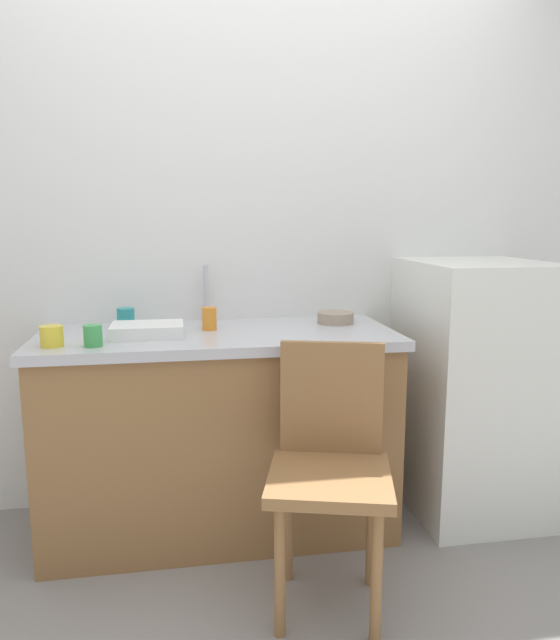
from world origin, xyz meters
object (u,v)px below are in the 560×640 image
terracotta_bowl (335,318)px  cup_yellow (52,336)px  chair (330,463)px  cup_teal (126,318)px  cup_green (93,336)px  cup_orange (209,319)px  dish_tray (147,330)px  refrigerator (473,387)px

terracotta_bowl → cup_yellow: bearing=-165.7°
chair → cup_teal: (-0.71, 0.73, 0.40)m
terracotta_bowl → cup_green: size_ratio=2.04×
chair → cup_orange: bearing=136.5°
cup_yellow → cup_teal: size_ratio=1.01×
chair → cup_teal: cup_teal is taller
cup_yellow → cup_teal: cup_teal is taller
chair → dish_tray: dish_tray is taller
chair → dish_tray: bearing=155.4°
dish_tray → cup_teal: size_ratio=3.43×
refrigerator → cup_green: size_ratio=14.37×
dish_tray → chair: bearing=-40.1°
cup_green → cup_teal: (0.09, 0.37, 0.00)m
cup_green → cup_orange: cup_orange is taller
terracotta_bowl → chair: bearing=-106.1°
refrigerator → cup_green: bearing=-173.4°
terracotta_bowl → cup_teal: size_ratio=1.96×
chair → cup_teal: 1.10m
cup_green → terracotta_bowl: bearing=17.5°
refrigerator → dish_tray: 1.45m
dish_tray → cup_orange: 0.27m
cup_yellow → cup_green: (0.15, -0.02, 0.00)m
cup_teal → cup_green: bearing=-102.9°
terracotta_bowl → cup_yellow: 1.18m
chair → cup_teal: size_ratio=10.90×
dish_tray → cup_green: 0.24m
dish_tray → cup_green: (-0.19, -0.15, 0.01)m
cup_teal → cup_yellow: bearing=-123.6°
terracotta_bowl → cup_green: cup_green is taller
cup_green → cup_yellow: bearing=171.4°
refrigerator → cup_orange: bearing=176.9°
refrigerator → chair: bearing=-145.8°
refrigerator → cup_yellow: 1.79m
dish_tray → cup_yellow: cup_yellow is taller
cup_orange → chair: bearing=-59.0°
refrigerator → cup_orange: refrigerator is taller
cup_green → cup_teal: cup_teal is taller
refrigerator → cup_yellow: refrigerator is taller
dish_tray → cup_yellow: (-0.33, -0.13, 0.01)m
cup_teal → terracotta_bowl: bearing=-3.7°
cup_yellow → cup_green: size_ratio=1.05×
chair → cup_green: cup_green is taller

